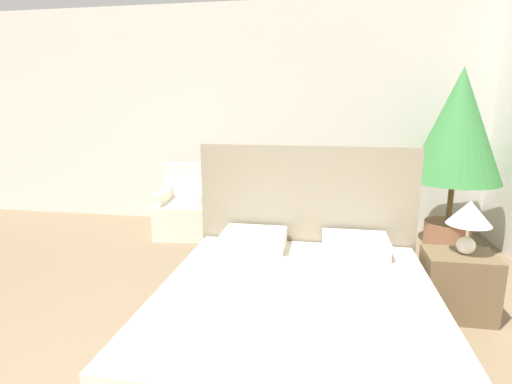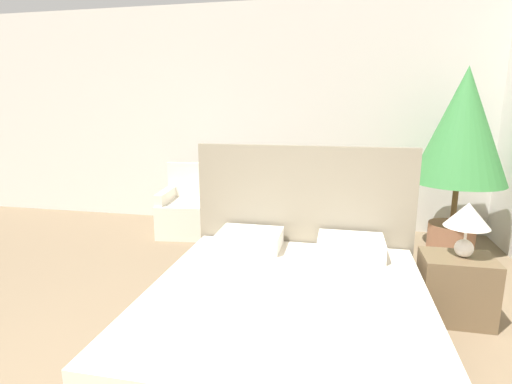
{
  "view_description": "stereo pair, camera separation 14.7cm",
  "coord_description": "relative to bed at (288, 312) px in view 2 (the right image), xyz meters",
  "views": [
    {
      "loc": [
        0.95,
        -1.14,
        1.61
      ],
      "look_at": [
        0.26,
        2.85,
        0.73
      ],
      "focal_mm": 28.0,
      "sensor_mm": 36.0,
      "label": 1
    },
    {
      "loc": [
        1.1,
        -1.11,
        1.61
      ],
      "look_at": [
        0.26,
        2.85,
        0.73
      ],
      "focal_mm": 28.0,
      "sensor_mm": 36.0,
      "label": 2
    }
  ],
  "objects": [
    {
      "name": "side_table",
      "position": [
        -1.09,
        2.22,
        -0.07
      ],
      "size": [
        0.37,
        0.37,
        0.41
      ],
      "color": "brown",
      "rests_on": "ground_plane"
    },
    {
      "name": "armchair_near_window_left",
      "position": [
        -1.57,
        2.22,
        -0.0
      ],
      "size": [
        0.73,
        0.72,
        0.87
      ],
      "rotation": [
        0.0,
        0.0,
        0.11
      ],
      "color": "silver",
      "rests_on": "ground_plane"
    },
    {
      "name": "potted_palm",
      "position": [
        1.55,
        2.23,
        1.05
      ],
      "size": [
        0.97,
        0.97,
        2.01
      ],
      "color": "brown",
      "rests_on": "ground_plane"
    },
    {
      "name": "wall_back",
      "position": [
        -0.81,
        2.92,
        1.18
      ],
      "size": [
        10.0,
        0.06,
        2.9
      ],
      "color": "silver",
      "rests_on": "ground_plane"
    },
    {
      "name": "armchair_near_window_right",
      "position": [
        -0.63,
        2.22,
        -0.0
      ],
      "size": [
        0.72,
        0.71,
        0.87
      ],
      "rotation": [
        0.0,
        0.0,
        0.09
      ],
      "color": "silver",
      "rests_on": "ground_plane"
    },
    {
      "name": "bed",
      "position": [
        0.0,
        0.0,
        0.0
      ],
      "size": [
        1.82,
        2.0,
        1.28
      ],
      "color": "#4C4238",
      "rests_on": "ground_plane"
    },
    {
      "name": "table_lamp",
      "position": [
        1.22,
        0.66,
        0.53
      ],
      "size": [
        0.32,
        0.32,
        0.41
      ],
      "color": "white",
      "rests_on": "nightstand"
    },
    {
      "name": "nightstand",
      "position": [
        1.19,
        0.66,
        -0.02
      ],
      "size": [
        0.51,
        0.38,
        0.5
      ],
      "color": "brown",
      "rests_on": "ground_plane"
    }
  ]
}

